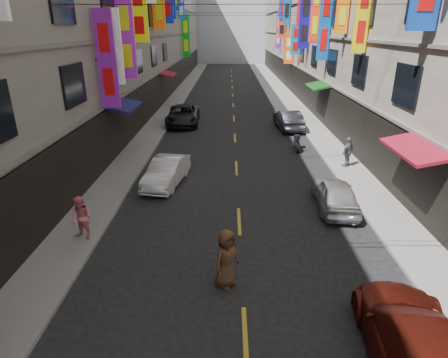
{
  "coord_description": "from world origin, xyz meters",
  "views": [
    {
      "loc": [
        -0.43,
        5.03,
        7.0
      ],
      "look_at": [
        -0.54,
        13.43,
        3.61
      ],
      "focal_mm": 30.0,
      "sensor_mm": 36.0,
      "label": 1
    }
  ],
  "objects_px": {
    "scooter_far_right": "(297,143)",
    "car_right_mid": "(335,194)",
    "car_right_near": "(418,348)",
    "car_left_far": "(183,115)",
    "pedestrian_lfar": "(82,218)",
    "car_left_mid": "(166,172)",
    "pedestrian_rfar": "(348,152)",
    "pedestrian_crossing": "(226,258)",
    "car_right_far": "(288,120)"
  },
  "relations": [
    {
      "from": "scooter_far_right",
      "to": "car_right_far",
      "type": "bearing_deg",
      "value": -87.77
    },
    {
      "from": "scooter_far_right",
      "to": "car_right_mid",
      "type": "bearing_deg",
      "value": 95.67
    },
    {
      "from": "car_right_near",
      "to": "car_right_mid",
      "type": "bearing_deg",
      "value": -85.99
    },
    {
      "from": "car_right_far",
      "to": "pedestrian_lfar",
      "type": "relative_size",
      "value": 2.7
    },
    {
      "from": "pedestrian_lfar",
      "to": "car_left_mid",
      "type": "bearing_deg",
      "value": 86.59
    },
    {
      "from": "car_right_mid",
      "to": "car_right_near",
      "type": "bearing_deg",
      "value": 90.77
    },
    {
      "from": "car_right_near",
      "to": "car_right_far",
      "type": "bearing_deg",
      "value": -84.29
    },
    {
      "from": "car_left_far",
      "to": "pedestrian_lfar",
      "type": "relative_size",
      "value": 3.28
    },
    {
      "from": "car_left_mid",
      "to": "car_right_mid",
      "type": "relative_size",
      "value": 1.03
    },
    {
      "from": "car_left_mid",
      "to": "pedestrian_rfar",
      "type": "bearing_deg",
      "value": 23.58
    },
    {
      "from": "car_right_near",
      "to": "car_right_mid",
      "type": "relative_size",
      "value": 1.32
    },
    {
      "from": "car_right_far",
      "to": "pedestrian_lfar",
      "type": "xyz_separation_m",
      "value": [
        -9.49,
        -16.1,
        0.21
      ]
    },
    {
      "from": "car_right_mid",
      "to": "pedestrian_rfar",
      "type": "relative_size",
      "value": 2.33
    },
    {
      "from": "scooter_far_right",
      "to": "car_left_far",
      "type": "bearing_deg",
      "value": -35.76
    },
    {
      "from": "car_right_mid",
      "to": "scooter_far_right",
      "type": "bearing_deg",
      "value": -85.15
    },
    {
      "from": "scooter_far_right",
      "to": "pedestrian_crossing",
      "type": "relative_size",
      "value": 1.0
    },
    {
      "from": "car_right_mid",
      "to": "car_right_far",
      "type": "bearing_deg",
      "value": -86.5
    },
    {
      "from": "scooter_far_right",
      "to": "pedestrian_crossing",
      "type": "height_order",
      "value": "pedestrian_crossing"
    },
    {
      "from": "pedestrian_lfar",
      "to": "car_left_far",
      "type": "bearing_deg",
      "value": 103.34
    },
    {
      "from": "car_left_far",
      "to": "car_left_mid",
      "type": "bearing_deg",
      "value": -89.16
    },
    {
      "from": "scooter_far_right",
      "to": "pedestrian_lfar",
      "type": "bearing_deg",
      "value": 53.84
    },
    {
      "from": "car_right_far",
      "to": "pedestrian_crossing",
      "type": "relative_size",
      "value": 2.38
    },
    {
      "from": "scooter_far_right",
      "to": "car_right_far",
      "type": "distance_m",
      "value": 5.2
    },
    {
      "from": "car_right_near",
      "to": "pedestrian_rfar",
      "type": "height_order",
      "value": "pedestrian_rfar"
    },
    {
      "from": "scooter_far_right",
      "to": "car_left_mid",
      "type": "xyz_separation_m",
      "value": [
        -7.21,
        -5.63,
        0.19
      ]
    },
    {
      "from": "car_left_mid",
      "to": "pedestrian_lfar",
      "type": "bearing_deg",
      "value": -102.05
    },
    {
      "from": "car_right_mid",
      "to": "pedestrian_crossing",
      "type": "bearing_deg",
      "value": 52.37
    },
    {
      "from": "pedestrian_rfar",
      "to": "pedestrian_crossing",
      "type": "distance_m",
      "value": 11.81
    },
    {
      "from": "car_right_near",
      "to": "pedestrian_rfar",
      "type": "distance_m",
      "value": 13.15
    },
    {
      "from": "car_left_mid",
      "to": "car_right_far",
      "type": "xyz_separation_m",
      "value": [
        7.39,
        10.82,
        0.07
      ]
    },
    {
      "from": "car_right_near",
      "to": "pedestrian_rfar",
      "type": "xyz_separation_m",
      "value": [
        2.28,
        12.95,
        0.21
      ]
    },
    {
      "from": "scooter_far_right",
      "to": "car_right_near",
      "type": "xyz_separation_m",
      "value": [
        -0.19,
        -16.26,
        0.27
      ]
    },
    {
      "from": "pedestrian_lfar",
      "to": "pedestrian_rfar",
      "type": "xyz_separation_m",
      "value": [
        11.39,
        7.6,
        0.01
      ]
    },
    {
      "from": "pedestrian_crossing",
      "to": "car_left_far",
      "type": "bearing_deg",
      "value": 48.9
    },
    {
      "from": "car_left_mid",
      "to": "pedestrian_rfar",
      "type": "height_order",
      "value": "pedestrian_rfar"
    },
    {
      "from": "pedestrian_lfar",
      "to": "pedestrian_crossing",
      "type": "distance_m",
      "value": 5.53
    },
    {
      "from": "car_right_near",
      "to": "pedestrian_lfar",
      "type": "xyz_separation_m",
      "value": [
        -9.11,
        5.35,
        0.2
      ]
    },
    {
      "from": "car_right_near",
      "to": "pedestrian_lfar",
      "type": "relative_size",
      "value": 3.12
    },
    {
      "from": "car_left_far",
      "to": "car_right_mid",
      "type": "relative_size",
      "value": 1.39
    },
    {
      "from": "car_left_mid",
      "to": "car_right_mid",
      "type": "distance_m",
      "value": 7.81
    },
    {
      "from": "car_left_far",
      "to": "pedestrian_rfar",
      "type": "distance_m",
      "value": 13.98
    },
    {
      "from": "car_left_mid",
      "to": "car_right_far",
      "type": "height_order",
      "value": "car_right_far"
    },
    {
      "from": "scooter_far_right",
      "to": "car_right_near",
      "type": "distance_m",
      "value": 16.26
    },
    {
      "from": "car_left_mid",
      "to": "pedestrian_rfar",
      "type": "xyz_separation_m",
      "value": [
        9.29,
        2.31,
        0.29
      ]
    },
    {
      "from": "scooter_far_right",
      "to": "car_left_mid",
      "type": "relative_size",
      "value": 0.47
    },
    {
      "from": "car_right_mid",
      "to": "car_right_far",
      "type": "xyz_separation_m",
      "value": [
        -0.01,
        13.3,
        0.07
      ]
    },
    {
      "from": "pedestrian_crossing",
      "to": "car_left_mid",
      "type": "bearing_deg",
      "value": 59.76
    },
    {
      "from": "car_right_mid",
      "to": "car_left_far",
      "type": "bearing_deg",
      "value": -57.92
    },
    {
      "from": "car_left_far",
      "to": "pedestrian_crossing",
      "type": "height_order",
      "value": "pedestrian_crossing"
    },
    {
      "from": "car_right_mid",
      "to": "car_right_far",
      "type": "relative_size",
      "value": 0.88
    }
  ]
}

